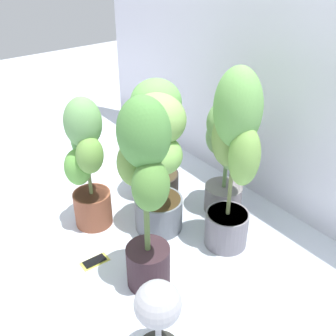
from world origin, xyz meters
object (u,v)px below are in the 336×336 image
object	(u,v)px
potted_plant_back_right	(234,152)
cell_phone	(95,261)
potted_plant_back_left	(156,129)
potted_plant_back_center	(227,148)
potted_plant_front_right	(145,186)
potted_plant_center	(158,157)
potted_plant_front_left	(86,161)
floor_fan	(158,311)

from	to	relation	value
potted_plant_back_right	cell_phone	distance (m)	0.90
potted_plant_back_left	potted_plant_back_center	xyz separation A→B (m)	(0.39, 0.21, -0.04)
potted_plant_front_right	potted_plant_back_right	bearing A→B (deg)	86.81
potted_plant_back_right	potted_plant_front_right	distance (m)	0.49
potted_plant_back_center	potted_plant_center	bearing A→B (deg)	-103.38
potted_plant_front_right	potted_plant_center	world-z (taller)	potted_plant_front_right
potted_plant_front_left	cell_phone	world-z (taller)	potted_plant_front_left
potted_plant_front_right	potted_plant_front_left	distance (m)	0.58
potted_plant_back_center	potted_plant_center	xyz separation A→B (m)	(-0.10, -0.41, 0.04)
potted_plant_back_right	potted_plant_front_right	size ratio (longest dim) A/B	1.03
potted_plant_front_right	cell_phone	size ratio (longest dim) A/B	6.56
potted_plant_back_right	potted_plant_back_center	xyz separation A→B (m)	(-0.23, 0.20, -0.14)
potted_plant_front_left	cell_phone	bearing A→B (deg)	-27.15
potted_plant_front_left	cell_phone	distance (m)	0.52
potted_plant_back_right	potted_plant_center	xyz separation A→B (m)	(-0.33, -0.21, -0.10)
cell_phone	potted_plant_front_right	bearing A→B (deg)	-149.97
floor_fan	potted_plant_center	bearing A→B (deg)	-12.67
potted_plant_back_right	floor_fan	xyz separation A→B (m)	(0.32, -0.68, -0.31)
potted_plant_back_left	potted_plant_center	distance (m)	0.35
potted_plant_back_left	floor_fan	xyz separation A→B (m)	(0.94, -0.67, -0.20)
potted_plant_front_right	floor_fan	bearing A→B (deg)	-28.53
potted_plant_back_left	potted_plant_center	bearing A→B (deg)	-33.58
potted_plant_back_right	potted_plant_back_center	bearing A→B (deg)	139.72
potted_plant_back_center	potted_plant_front_right	xyz separation A→B (m)	(0.21, -0.69, 0.13)
potted_plant_center	cell_phone	xyz separation A→B (m)	(0.04, -0.43, -0.45)
potted_plant_back_right	potted_plant_front_left	distance (m)	0.78
potted_plant_back_left	cell_phone	bearing A→B (deg)	-62.35
cell_phone	floor_fan	xyz separation A→B (m)	(0.62, -0.04, 0.25)
floor_fan	cell_phone	bearing A→B (deg)	19.67
potted_plant_front_right	cell_phone	xyz separation A→B (m)	(-0.27, -0.15, -0.55)
potted_plant_back_left	potted_plant_center	world-z (taller)	potted_plant_center
potted_plant_back_right	potted_plant_front_left	world-z (taller)	potted_plant_back_right
potted_plant_front_right	floor_fan	xyz separation A→B (m)	(0.35, -0.19, -0.30)
potted_plant_back_left	potted_plant_front_left	world-z (taller)	potted_plant_front_left
potted_plant_back_left	potted_plant_back_center	world-z (taller)	potted_plant_back_left
potted_plant_back_center	potted_plant_front_right	size ratio (longest dim) A/B	0.75
potted_plant_front_left	potted_plant_center	distance (m)	0.38
potted_plant_front_right	cell_phone	bearing A→B (deg)	-150.73
potted_plant_front_left	potted_plant_center	size ratio (longest dim) A/B	0.96
potted_plant_front_right	potted_plant_back_center	bearing A→B (deg)	106.70
potted_plant_front_left	floor_fan	xyz separation A→B (m)	(0.91, -0.19, -0.16)
potted_plant_back_center	cell_phone	size ratio (longest dim) A/B	4.89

